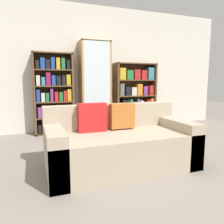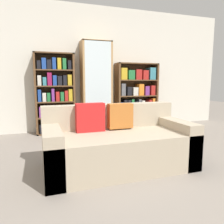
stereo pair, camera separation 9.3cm
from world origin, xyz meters
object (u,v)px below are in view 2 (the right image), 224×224
(bookshelf_right, at_px, (136,97))
(wine_bottle, at_px, (136,126))
(display_cabinet, at_px, (96,87))
(bookshelf_left, at_px, (55,95))
(couch, at_px, (117,144))

(bookshelf_right, xyz_separation_m, wine_bottle, (-0.26, -0.59, -0.55))
(display_cabinet, bearing_deg, bookshelf_right, 0.98)
(bookshelf_left, distance_m, display_cabinet, 0.88)
(bookshelf_right, distance_m, wine_bottle, 0.85)
(bookshelf_left, height_order, display_cabinet, display_cabinet)
(display_cabinet, xyz_separation_m, bookshelf_right, (0.96, 0.02, -0.23))
(display_cabinet, relative_size, bookshelf_right, 1.29)
(couch, distance_m, wine_bottle, 1.81)
(display_cabinet, xyz_separation_m, wine_bottle, (0.70, -0.58, -0.79))
(couch, bearing_deg, display_cabinet, 82.56)
(display_cabinet, relative_size, wine_bottle, 4.86)
(couch, bearing_deg, wine_bottle, 57.42)
(display_cabinet, height_order, wine_bottle, display_cabinet)
(bookshelf_left, relative_size, wine_bottle, 4.16)
(bookshelf_left, bearing_deg, bookshelf_right, 0.00)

